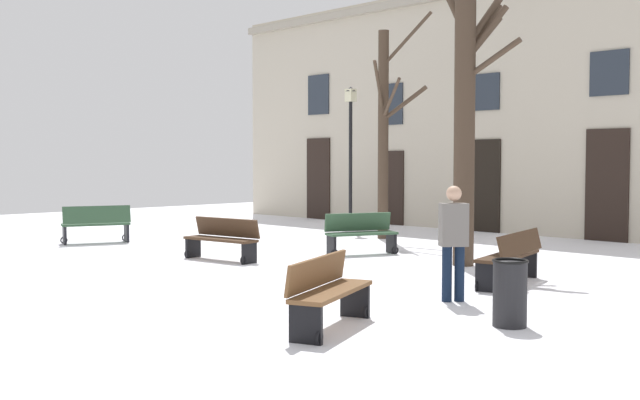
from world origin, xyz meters
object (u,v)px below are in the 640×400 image
bench_near_center_tree (222,238)px  bench_facing_shops (511,256)px  bench_near_lamp (361,233)px  tree_right_of_center (385,129)px  streetlamp (351,143)px  bench_back_to_back_left (328,291)px  litter_bin (510,293)px  person_crossing_plaza (453,238)px  bench_far_corner (96,224)px  tree_center (466,116)px

bench_near_center_tree → bench_facing_shops: bench_facing_shops is taller
bench_near_lamp → tree_right_of_center: bearing=55.1°
streetlamp → bench_facing_shops: streetlamp is taller
streetlamp → bench_near_lamp: bearing=-45.0°
bench_back_to_back_left → bench_near_lamp: size_ratio=1.07×
tree_right_of_center → litter_bin: bearing=-41.4°
tree_right_of_center → bench_near_lamp: tree_right_of_center is taller
tree_right_of_center → bench_near_lamp: (1.72, -2.81, -2.32)m
bench_facing_shops → person_crossing_plaza: size_ratio=1.20×
bench_far_corner → bench_facing_shops: size_ratio=0.85×
streetlamp → bench_back_to_back_left: size_ratio=2.41×
litter_bin → bench_near_lamp: (-5.85, 3.87, 0.04)m
tree_center → litter_bin: bearing=-50.1°
bench_far_corner → bench_facing_shops: (10.18, 1.72, 0.00)m
bench_near_center_tree → bench_facing_shops: bearing=6.7°
bench_back_to_back_left → tree_right_of_center: bearing=14.7°
tree_right_of_center → person_crossing_plaza: size_ratio=3.43×
bench_far_corner → bench_near_center_tree: bench_far_corner is taller
bench_near_center_tree → bench_near_lamp: size_ratio=1.10×
streetlamp → bench_back_to_back_left: (8.28, -9.36, -2.03)m
bench_back_to_back_left → bench_near_lamp: bench_near_lamp is taller
streetlamp → bench_facing_shops: (8.13, -5.03, -2.01)m
tree_center → bench_far_corner: size_ratio=3.59×
bench_back_to_back_left → person_crossing_plaza: (0.03, 2.47, 0.45)m
person_crossing_plaza → streetlamp: bearing=89.3°
bench_back_to_back_left → bench_far_corner: bearing=54.1°
person_crossing_plaza → tree_center: bearing=70.6°
bench_near_center_tree → bench_near_lamp: 2.95m
tree_right_of_center → litter_bin: tree_right_of_center is taller
litter_bin → bench_near_lamp: bearing=146.5°
litter_bin → person_crossing_plaza: size_ratio=0.49×
streetlamp → bench_back_to_back_left: bearing=-48.5°
litter_bin → tree_center: bearing=129.9°
bench_far_corner → bench_facing_shops: bearing=120.6°
tree_center → bench_facing_shops: (1.78, -1.33, -2.35)m
tree_center → bench_near_center_tree: (-3.82, -2.79, -2.38)m
bench_facing_shops → tree_right_of_center: bearing=-135.4°
tree_center → bench_far_corner: bearing=-160.0°
bench_near_lamp → person_crossing_plaza: 5.40m
bench_far_corner → tree_right_of_center: bearing=164.7°
bench_near_center_tree → bench_near_lamp: bench_near_lamp is taller
litter_bin → bench_near_center_tree: (-7.18, 1.24, 0.03)m
bench_near_lamp → person_crossing_plaza: person_crossing_plaza is taller
bench_far_corner → bench_facing_shops: bench_far_corner is taller
bench_near_lamp → person_crossing_plaza: (4.45, -3.02, 0.45)m
bench_far_corner → person_crossing_plaza: person_crossing_plaza is taller
streetlamp → bench_back_to_back_left: streetlamp is taller
litter_bin → bench_facing_shops: (-1.58, 2.70, 0.05)m
tree_right_of_center → bench_near_center_tree: tree_right_of_center is taller
tree_right_of_center → bench_facing_shops: (5.99, -3.98, -2.30)m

